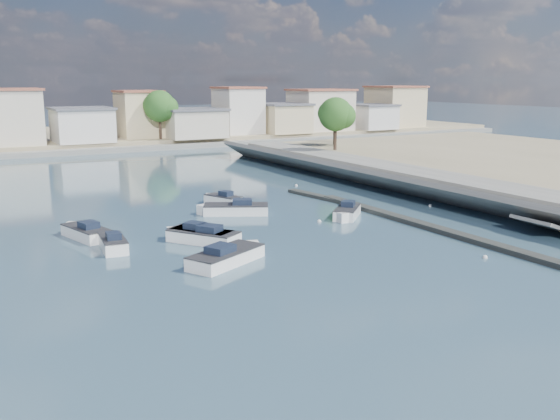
% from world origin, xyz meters
% --- Properties ---
extents(ground, '(400.00, 400.00, 0.00)m').
position_xyz_m(ground, '(0.00, 40.00, 0.00)').
color(ground, '#304E60').
rests_on(ground, ground).
extents(seawall_walkway, '(5.00, 90.00, 1.80)m').
position_xyz_m(seawall_walkway, '(18.50, 13.00, 0.90)').
color(seawall_walkway, slate).
rests_on(seawall_walkway, ground).
extents(breakwater, '(2.00, 31.02, 0.35)m').
position_xyz_m(breakwater, '(6.90, 12.69, 0.17)').
color(breakwater, black).
rests_on(breakwater, ground).
extents(far_shore_land, '(160.00, 40.00, 1.40)m').
position_xyz_m(far_shore_land, '(0.00, 92.00, 0.70)').
color(far_shore_land, gray).
rests_on(far_shore_land, ground).
extents(far_shore_quay, '(160.00, 2.50, 0.80)m').
position_xyz_m(far_shore_quay, '(0.00, 71.00, 0.40)').
color(far_shore_quay, slate).
rests_on(far_shore_quay, ground).
extents(far_town, '(113.01, 12.80, 8.35)m').
position_xyz_m(far_town, '(10.71, 76.92, 4.93)').
color(far_town, beige).
rests_on(far_town, far_shore_land).
extents(shore_trees, '(74.56, 38.32, 7.92)m').
position_xyz_m(shore_trees, '(8.34, 68.11, 6.22)').
color(shore_trees, '#38281E').
rests_on(shore_trees, ground).
extents(motorboat_a, '(4.42, 5.19, 1.48)m').
position_xyz_m(motorboat_a, '(-9.41, 14.09, 0.38)').
color(motorboat_a, white).
rests_on(motorboat_a, ground).
extents(motorboat_b, '(1.87, 4.12, 1.48)m').
position_xyz_m(motorboat_b, '(-15.13, 15.16, 0.38)').
color(motorboat_b, white).
rests_on(motorboat_b, ground).
extents(motorboat_c, '(5.72, 4.25, 1.48)m').
position_xyz_m(motorboat_c, '(-3.60, 21.28, 0.38)').
color(motorboat_c, white).
rests_on(motorboat_c, ground).
extents(motorboat_d, '(3.96, 3.95, 1.48)m').
position_xyz_m(motorboat_d, '(3.84, 15.50, 0.38)').
color(motorboat_d, white).
rests_on(motorboat_d, ground).
extents(motorboat_e, '(2.82, 5.00, 1.48)m').
position_xyz_m(motorboat_e, '(-16.07, 19.19, 0.38)').
color(motorboat_e, white).
rests_on(motorboat_e, ground).
extents(motorboat_f, '(2.63, 3.95, 1.48)m').
position_xyz_m(motorboat_f, '(-2.69, 25.57, 0.38)').
color(motorboat_f, white).
rests_on(motorboat_f, ground).
extents(motorboat_g, '(3.90, 4.73, 1.48)m').
position_xyz_m(motorboat_g, '(-9.15, 14.11, 0.38)').
color(motorboat_g, white).
rests_on(motorboat_g, ground).
extents(motorboat_h, '(5.74, 4.27, 1.48)m').
position_xyz_m(motorboat_h, '(-9.74, 8.66, 0.38)').
color(motorboat_h, white).
rests_on(motorboat_h, ground).
extents(mooring_buoys, '(15.18, 37.73, 0.32)m').
position_xyz_m(mooring_buoys, '(4.51, 13.33, 0.05)').
color(mooring_buoys, white).
rests_on(mooring_buoys, ground).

